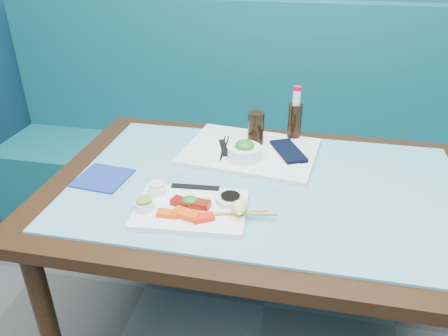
% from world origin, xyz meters
% --- Properties ---
extents(booth_bench, '(3.00, 0.56, 1.17)m').
position_xyz_m(booth_bench, '(0.00, 2.29, 0.37)').
color(booth_bench, '#0F5760').
rests_on(booth_bench, ground).
extents(dining_table, '(1.40, 0.90, 0.75)m').
position_xyz_m(dining_table, '(0.00, 1.45, 0.67)').
color(dining_table, black).
rests_on(dining_table, ground).
extents(glass_top, '(1.22, 0.76, 0.01)m').
position_xyz_m(glass_top, '(0.00, 1.45, 0.75)').
color(glass_top, '#5FADBF').
rests_on(glass_top, dining_table).
extents(sashimi_plate, '(0.33, 0.25, 0.02)m').
position_xyz_m(sashimi_plate, '(-0.19, 1.25, 0.77)').
color(sashimi_plate, white).
rests_on(sashimi_plate, glass_top).
extents(salmon_left, '(0.06, 0.03, 0.01)m').
position_xyz_m(salmon_left, '(-0.24, 1.20, 0.78)').
color(salmon_left, '#FF4D0A').
rests_on(salmon_left, sashimi_plate).
extents(salmon_mid, '(0.08, 0.05, 0.02)m').
position_xyz_m(salmon_mid, '(-0.19, 1.20, 0.78)').
color(salmon_mid, '#FF480A').
rests_on(salmon_mid, sashimi_plate).
extents(salmon_right, '(0.07, 0.05, 0.01)m').
position_xyz_m(salmon_right, '(-0.14, 1.20, 0.78)').
color(salmon_right, '#F72309').
rests_on(salmon_right, sashimi_plate).
extents(tuna_left, '(0.06, 0.05, 0.02)m').
position_xyz_m(tuna_left, '(-0.22, 1.26, 0.78)').
color(tuna_left, maroon).
rests_on(tuna_left, sashimi_plate).
extents(tuna_right, '(0.06, 0.04, 0.02)m').
position_xyz_m(tuna_right, '(-0.17, 1.26, 0.78)').
color(tuna_right, maroon).
rests_on(tuna_right, sashimi_plate).
extents(seaweed_garnish, '(0.06, 0.06, 0.03)m').
position_xyz_m(seaweed_garnish, '(-0.20, 1.26, 0.79)').
color(seaweed_garnish, '#1B751D').
rests_on(seaweed_garnish, sashimi_plate).
extents(ramekin_wasabi, '(0.06, 0.06, 0.02)m').
position_xyz_m(ramekin_wasabi, '(-0.32, 1.22, 0.79)').
color(ramekin_wasabi, white).
rests_on(ramekin_wasabi, sashimi_plate).
extents(wasabi_fill, '(0.06, 0.06, 0.01)m').
position_xyz_m(wasabi_fill, '(-0.32, 1.22, 0.80)').
color(wasabi_fill, olive).
rests_on(wasabi_fill, ramekin_wasabi).
extents(ramekin_ginger, '(0.07, 0.07, 0.02)m').
position_xyz_m(ramekin_ginger, '(-0.31, 1.31, 0.79)').
color(ramekin_ginger, white).
rests_on(ramekin_ginger, sashimi_plate).
extents(ginger_fill, '(0.06, 0.06, 0.01)m').
position_xyz_m(ginger_fill, '(-0.31, 1.31, 0.80)').
color(ginger_fill, '#F0E3C5').
rests_on(ginger_fill, ramekin_ginger).
extents(soy_dish, '(0.10, 0.10, 0.02)m').
position_xyz_m(soy_dish, '(-0.09, 1.30, 0.78)').
color(soy_dish, silver).
rests_on(soy_dish, sashimi_plate).
extents(soy_fill, '(0.07, 0.07, 0.01)m').
position_xyz_m(soy_fill, '(-0.09, 1.30, 0.79)').
color(soy_fill, black).
rests_on(soy_fill, soy_dish).
extents(lemon_wedge, '(0.06, 0.05, 0.05)m').
position_xyz_m(lemon_wedge, '(-0.05, 1.22, 0.80)').
color(lemon_wedge, '#FAF476').
rests_on(lemon_wedge, sashimi_plate).
extents(chopstick_sleeve, '(0.15, 0.03, 0.00)m').
position_xyz_m(chopstick_sleeve, '(-0.21, 1.36, 0.78)').
color(chopstick_sleeve, black).
rests_on(chopstick_sleeve, sashimi_plate).
extents(wooden_chopstick_a, '(0.22, 0.08, 0.01)m').
position_xyz_m(wooden_chopstick_a, '(-0.08, 1.24, 0.78)').
color(wooden_chopstick_a, tan).
rests_on(wooden_chopstick_a, sashimi_plate).
extents(wooden_chopstick_b, '(0.26, 0.05, 0.01)m').
position_xyz_m(wooden_chopstick_b, '(-0.07, 1.24, 0.78)').
color(wooden_chopstick_b, '#A1854C').
rests_on(wooden_chopstick_b, sashimi_plate).
extents(serving_tray, '(0.50, 0.40, 0.02)m').
position_xyz_m(serving_tray, '(-0.08, 1.65, 0.77)').
color(serving_tray, white).
rests_on(serving_tray, glass_top).
extents(paper_placemat, '(0.43, 0.34, 0.00)m').
position_xyz_m(paper_placemat, '(-0.08, 1.65, 0.78)').
color(paper_placemat, white).
rests_on(paper_placemat, serving_tray).
extents(seaweed_bowl, '(0.12, 0.12, 0.05)m').
position_xyz_m(seaweed_bowl, '(-0.09, 1.57, 0.80)').
color(seaweed_bowl, white).
rests_on(seaweed_bowl, serving_tray).
extents(seaweed_salad, '(0.09, 0.09, 0.03)m').
position_xyz_m(seaweed_salad, '(-0.09, 1.57, 0.83)').
color(seaweed_salad, '#1E7F1D').
rests_on(seaweed_salad, seaweed_bowl).
extents(cola_glass, '(0.06, 0.06, 0.12)m').
position_xyz_m(cola_glass, '(-0.07, 1.70, 0.84)').
color(cola_glass, black).
rests_on(cola_glass, serving_tray).
extents(navy_pouch, '(0.15, 0.19, 0.01)m').
position_xyz_m(navy_pouch, '(0.05, 1.65, 0.78)').
color(navy_pouch, black).
rests_on(navy_pouch, serving_tray).
extents(fork, '(0.03, 0.09, 0.01)m').
position_xyz_m(fork, '(0.05, 1.75, 0.78)').
color(fork, silver).
rests_on(fork, serving_tray).
extents(black_chopstick_a, '(0.03, 0.20, 0.01)m').
position_xyz_m(black_chopstick_a, '(-0.18, 1.64, 0.78)').
color(black_chopstick_a, black).
rests_on(black_chopstick_a, serving_tray).
extents(black_chopstick_b, '(0.01, 0.20, 0.01)m').
position_xyz_m(black_chopstick_b, '(-0.17, 1.64, 0.78)').
color(black_chopstick_b, black).
rests_on(black_chopstick_b, serving_tray).
extents(tray_sleeve, '(0.07, 0.14, 0.00)m').
position_xyz_m(tray_sleeve, '(-0.18, 1.64, 0.78)').
color(tray_sleeve, black).
rests_on(tray_sleeve, serving_tray).
extents(cola_bottle_body, '(0.06, 0.06, 0.14)m').
position_xyz_m(cola_bottle_body, '(0.06, 1.79, 0.83)').
color(cola_bottle_body, black).
rests_on(cola_bottle_body, glass_top).
extents(cola_bottle_neck, '(0.03, 0.03, 0.06)m').
position_xyz_m(cola_bottle_neck, '(0.06, 1.79, 0.93)').
color(cola_bottle_neck, white).
rests_on(cola_bottle_neck, cola_bottle_body).
extents(cola_bottle_cap, '(0.03, 0.03, 0.01)m').
position_xyz_m(cola_bottle_cap, '(0.06, 1.79, 0.96)').
color(cola_bottle_cap, red).
rests_on(cola_bottle_cap, cola_bottle_neck).
extents(blue_napkin, '(0.17, 0.17, 0.01)m').
position_xyz_m(blue_napkin, '(-0.52, 1.37, 0.76)').
color(blue_napkin, navy).
rests_on(blue_napkin, glass_top).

